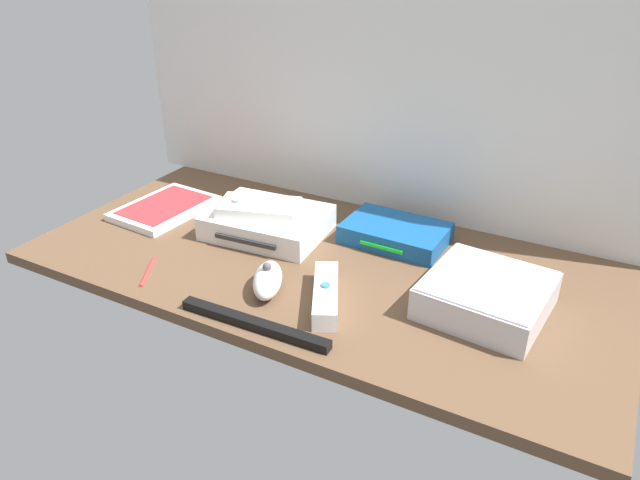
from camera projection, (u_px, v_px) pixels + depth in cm
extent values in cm
cube|color=brown|center=(320.00, 266.00, 101.25)|extent=(100.00, 48.00, 2.00)
cube|color=silver|center=(386.00, 45.00, 104.77)|extent=(110.00, 1.20, 64.00)
cube|color=white|center=(267.00, 222.00, 108.88)|extent=(22.20, 17.61, 4.40)
cube|color=#2D2D2D|center=(245.00, 241.00, 102.27)|extent=(12.01, 1.55, 0.80)
cube|color=silver|center=(486.00, 296.00, 86.62)|extent=(18.55, 18.55, 5.00)
cube|color=silver|center=(489.00, 281.00, 85.37)|extent=(17.81, 17.81, 0.30)
cube|color=white|center=(165.00, 208.00, 117.82)|extent=(14.88, 19.89, 1.40)
cube|color=#B72D33|center=(164.00, 205.00, 117.45)|extent=(12.25, 17.07, 0.16)
cube|color=#145193|center=(396.00, 233.00, 106.16)|extent=(18.28, 12.43, 3.40)
cube|color=#19D833|center=(381.00, 247.00, 101.42)|extent=(8.01, 0.59, 0.60)
cube|color=white|center=(326.00, 295.00, 88.73)|extent=(9.84, 14.85, 3.00)
cylinder|color=#387FDB|center=(326.00, 285.00, 87.93)|extent=(1.40, 1.40, 0.40)
ellipsoid|color=white|center=(268.00, 280.00, 91.46)|extent=(8.26, 10.92, 4.00)
sphere|color=#4C4C4C|center=(267.00, 267.00, 90.33)|extent=(1.40, 1.40, 1.40)
cube|color=white|center=(259.00, 208.00, 106.95)|extent=(16.19, 12.13, 2.00)
cylinder|color=#99999E|center=(238.00, 200.00, 107.00)|extent=(2.53, 2.53, 0.40)
cube|color=black|center=(254.00, 324.00, 83.55)|extent=(24.04, 2.52, 1.40)
cylinder|color=red|center=(148.00, 270.00, 97.23)|extent=(4.98, 8.21, 0.70)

